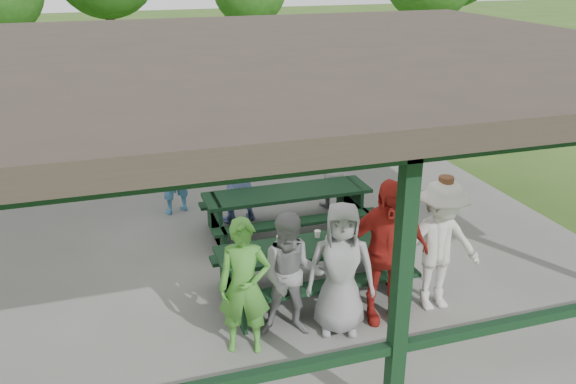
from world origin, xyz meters
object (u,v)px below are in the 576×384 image
object	(u,v)px
contestant_grey_mid	(341,269)
contestant_red	(384,252)
picnic_table_far	(287,206)
pickup_truck	(292,91)
contestant_green	(244,287)
spectator_grey	(331,168)
spectator_blue	(173,168)
farm_trailer	(38,122)
spectator_lblue	(238,175)
contestant_grey_left	(291,276)
contestant_white_fedora	(440,246)
picnic_table_near	(312,263)

from	to	relation	value
contestant_grey_mid	contestant_red	size ratio (longest dim) A/B	0.89
picnic_table_far	pickup_truck	bearing A→B (deg)	71.36
contestant_green	spectator_grey	xyz separation A→B (m)	(2.60, 3.82, -0.11)
contestant_green	spectator_blue	size ratio (longest dim) A/B	0.99
pickup_truck	farm_trailer	xyz separation A→B (m)	(-7.00, -1.55, 0.04)
spectator_lblue	contestant_green	bearing A→B (deg)	68.24
contestant_grey_left	contestant_red	size ratio (longest dim) A/B	0.84
spectator_grey	spectator_lblue	bearing A→B (deg)	22.62
spectator_grey	farm_trailer	xyz separation A→B (m)	(-5.37, 5.73, -0.14)
pickup_truck	spectator_blue	bearing A→B (deg)	163.55
spectator_lblue	contestant_grey_mid	bearing A→B (deg)	86.88
spectator_grey	spectator_blue	bearing A→B (deg)	7.58
contestant_grey_mid	farm_trailer	bearing A→B (deg)	131.61
contestant_grey_left	contestant_white_fedora	size ratio (longest dim) A/B	0.87
spectator_blue	spectator_grey	size ratio (longest dim) A/B	1.15
picnic_table_near	picnic_table_far	xyz separation A→B (m)	(0.28, 2.00, 0.00)
picnic_table_near	contestant_white_fedora	world-z (taller)	contestant_white_fedora
picnic_table_near	spectator_lblue	bearing A→B (deg)	97.76
spectator_grey	farm_trailer	distance (m)	7.86
contestant_green	pickup_truck	bearing A→B (deg)	86.42
contestant_red	spectator_blue	bearing A→B (deg)	126.27
contestant_red	spectator_lblue	bearing A→B (deg)	116.60
contestant_green	farm_trailer	world-z (taller)	contestant_green
contestant_grey_mid	spectator_lblue	size ratio (longest dim) A/B	1.01
spectator_blue	farm_trailer	distance (m)	5.75
contestant_grey_mid	contestant_green	bearing A→B (deg)	-159.72
pickup_truck	contestant_grey_left	bearing A→B (deg)	178.88
contestant_green	spectator_blue	bearing A→B (deg)	110.03
contestant_white_fedora	contestant_grey_left	bearing A→B (deg)	-177.98
picnic_table_near	contestant_red	distance (m)	1.17
spectator_lblue	pickup_truck	bearing A→B (deg)	-124.22
contestant_green	contestant_white_fedora	size ratio (longest dim) A/B	0.91
contestant_grey_left	pickup_truck	distance (m)	11.54
contestant_white_fedora	spectator_grey	world-z (taller)	contestant_white_fedora
picnic_table_near	pickup_truck	size ratio (longest dim) A/B	0.55
picnic_table_far	contestant_red	distance (m)	2.91
picnic_table_far	contestant_white_fedora	xyz separation A→B (m)	(1.17, -2.82, 0.43)
contestant_grey_left	farm_trailer	xyz separation A→B (m)	(-3.40, 9.41, -0.21)
contestant_grey_left	spectator_blue	size ratio (longest dim) A/B	0.95
contestant_grey_left	spectator_blue	world-z (taller)	spectator_blue
picnic_table_far	pickup_truck	size ratio (longest dim) A/B	0.58
contestant_red	farm_trailer	size ratio (longest dim) A/B	0.48
contestant_grey_mid	pickup_truck	world-z (taller)	contestant_grey_mid
contestant_red	spectator_lblue	world-z (taller)	contestant_red
picnic_table_far	contestant_red	bearing A→B (deg)	-82.82
contestant_green	spectator_blue	world-z (taller)	spectator_blue
contestant_white_fedora	farm_trailer	world-z (taller)	contestant_white_fedora
spectator_grey	farm_trailer	world-z (taller)	spectator_grey
spectator_grey	contestant_grey_mid	bearing A→B (deg)	89.28
contestant_white_fedora	spectator_blue	xyz separation A→B (m)	(-2.86, 4.27, -0.06)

